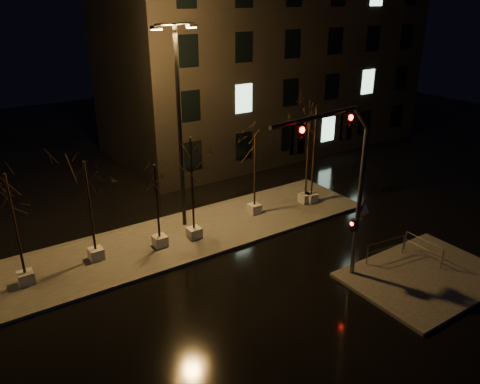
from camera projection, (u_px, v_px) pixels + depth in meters
ground at (245, 294)px, 20.12m from camera, size 90.00×90.00×0.00m
median at (181, 237)px, 24.70m from camera, size 22.00×5.00×0.15m
sidewalk_corner at (425, 276)px, 21.23m from camera, size 7.00×5.00×0.15m
building at (263, 53)px, 38.19m from camera, size 25.00×12.00×15.00m
tree_0 at (10, 200)px, 19.05m from camera, size 1.80×1.80×5.30m
tree_1 at (87, 184)px, 21.02m from camera, size 1.80×1.80×5.09m
tree_2 at (156, 184)px, 22.37m from camera, size 1.80×1.80×4.46m
tree_3 at (191, 161)px, 22.86m from camera, size 1.80×1.80×5.59m
tree_4 at (255, 153)px, 25.86m from camera, size 1.80×1.80×4.85m
tree_5 at (315, 131)px, 27.00m from camera, size 1.80×1.80×5.90m
tree_6 at (308, 141)px, 27.19m from camera, size 1.80×1.80×5.10m
traffic_signal_mast at (344, 174)px, 18.65m from camera, size 6.37×0.87×7.82m
streetlight_main at (179, 116)px, 23.56m from camera, size 2.62×0.84×10.53m
guard_rail_a at (386, 246)px, 22.29m from camera, size 2.30×0.32×1.00m
guard_rail_b at (424, 246)px, 22.28m from camera, size 0.10×2.15×1.02m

